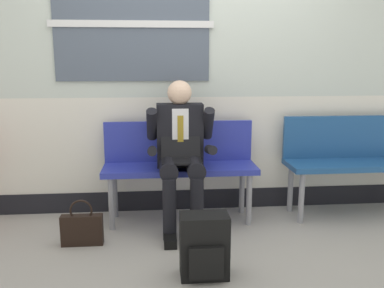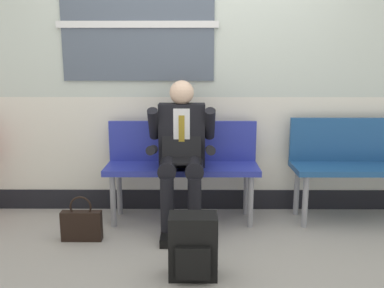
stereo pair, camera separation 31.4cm
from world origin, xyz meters
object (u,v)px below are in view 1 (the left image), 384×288
(bench_with_person, at_px, (180,160))
(bench_empty, at_px, (348,156))
(handbag, at_px, (82,229))
(backpack, at_px, (204,247))
(person_seated, at_px, (181,150))

(bench_with_person, bearing_deg, bench_empty, 0.09)
(bench_with_person, relative_size, handbag, 3.63)
(bench_empty, distance_m, backpack, 1.85)
(backpack, xyz_separation_m, handbag, (-0.90, 0.57, -0.08))
(bench_with_person, distance_m, person_seated, 0.24)
(bench_with_person, bearing_deg, handbag, -147.95)
(backpack, height_order, handbag, backpack)
(bench_with_person, xyz_separation_m, person_seated, (0.00, -0.20, 0.14))
(bench_with_person, xyz_separation_m, backpack, (0.10, -1.07, -0.33))
(person_seated, height_order, backpack, person_seated)
(bench_with_person, distance_m, handbag, 1.03)
(person_seated, bearing_deg, bench_empty, 7.17)
(backpack, relative_size, handbag, 1.17)
(person_seated, relative_size, handbag, 3.39)
(bench_with_person, height_order, backpack, bench_with_person)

